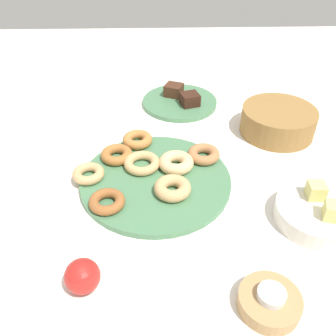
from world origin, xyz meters
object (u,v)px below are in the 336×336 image
at_px(donut_plate, 156,180).
at_px(brownie_near, 174,90).
at_px(donut_7, 88,174).
at_px(brownie_far, 190,99).
at_px(cake_plate, 180,102).
at_px(donut_6, 138,140).
at_px(basket, 278,121).
at_px(donut_4, 204,154).
at_px(donut_2, 107,202).
at_px(donut_3, 142,163).
at_px(donut_0, 176,163).
at_px(fruit_bowl, 317,214).
at_px(apple, 82,276).
at_px(donut_1, 173,188).
at_px(melon_chunk_right, 333,211).
at_px(candle_holder, 269,302).
at_px(tealight, 271,295).
at_px(melon_chunk_left, 316,191).
at_px(donut_5, 117,155).

relative_size(donut_plate, brownie_near, 6.67).
bearing_deg(donut_7, brownie_far, 142.96).
bearing_deg(cake_plate, donut_6, -27.39).
relative_size(cake_plate, basket, 1.16).
height_order(donut_4, donut_7, donut_4).
xyz_separation_m(donut_2, donut_3, (-0.14, 0.07, 0.00)).
distance_m(donut_0, donut_2, 0.21).
height_order(donut_6, fruit_bowl, same).
height_order(donut_plate, cake_plate, same).
bearing_deg(donut_4, fruit_bowl, 46.16).
xyz_separation_m(fruit_bowl, apple, (0.15, -0.48, 0.01)).
bearing_deg(donut_1, melon_chunk_right, 70.73).
distance_m(fruit_bowl, apple, 0.50).
distance_m(cake_plate, basket, 0.33).
bearing_deg(donut_plate, basket, 121.68).
height_order(donut_2, donut_4, donut_4).
height_order(cake_plate, brownie_near, brownie_near).
distance_m(donut_1, cake_plate, 0.46).
distance_m(donut_plate, donut_6, 0.16).
bearing_deg(donut_3, cake_plate, 162.12).
height_order(donut_2, candle_holder, donut_2).
height_order(donut_plate, donut_7, donut_7).
height_order(donut_0, donut_1, same).
bearing_deg(tealight, donut_0, -159.44).
relative_size(donut_1, melon_chunk_left, 2.38).
bearing_deg(donut_1, donut_3, -143.98).
height_order(donut_4, melon_chunk_left, melon_chunk_left).
xyz_separation_m(donut_plate, basket, (-0.22, 0.35, 0.03)).
relative_size(donut_2, fruit_bowl, 0.45).
distance_m(donut_4, brownie_near, 0.36).
bearing_deg(brownie_far, donut_4, 2.67).
height_order(tealight, apple, apple).
bearing_deg(melon_chunk_right, donut_7, -108.49).
height_order(donut_4, cake_plate, donut_4).
height_order(melon_chunk_right, apple, melon_chunk_right).
bearing_deg(donut_0, melon_chunk_left, 63.83).
relative_size(donut_1, tealight, 1.75).
relative_size(brownie_near, melon_chunk_left, 1.52).
xyz_separation_m(basket, melon_chunk_right, (0.39, 0.01, 0.02)).
relative_size(tealight, melon_chunk_left, 1.36).
bearing_deg(donut_4, donut_3, -78.63).
distance_m(donut_5, tealight, 0.51).
relative_size(donut_7, brownie_near, 1.40).
height_order(melon_chunk_left, melon_chunk_right, same).
xyz_separation_m(basket, melon_chunk_left, (0.32, -0.01, 0.02)).
height_order(donut_4, apple, apple).
relative_size(donut_5, donut_7, 1.06).
bearing_deg(cake_plate, donut_0, -4.56).
height_order(donut_4, fruit_bowl, same).
xyz_separation_m(donut_plate, apple, (0.29, -0.13, 0.02)).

